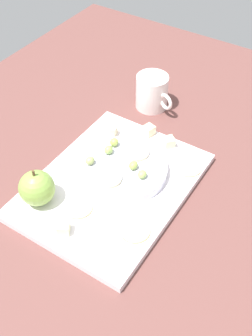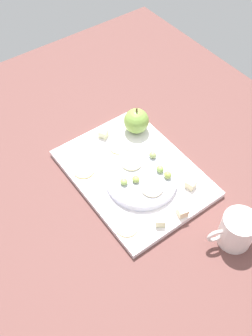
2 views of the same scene
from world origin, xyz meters
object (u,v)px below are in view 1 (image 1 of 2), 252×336
object	(u,v)px
cracker_0	(135,231)
grape_4	(109,150)
grape_1	(133,165)
apple_whole	(37,188)
grape_0	(142,174)
serving_dish	(124,169)
grape_2	(90,161)
cracker_2	(78,208)
apple_slice_0	(108,178)
cheese_cube_2	(149,130)
grape_3	(114,142)
cheese_cube_3	(169,142)
cheese_cube_0	(112,131)
cheese_cube_1	(63,228)
apple_slice_1	(136,152)
platter	(112,185)
cup	(152,92)

from	to	relation	value
cracker_0	grape_4	size ratio (longest dim) A/B	2.80
grape_1	grape_4	distance (cm)	6.44
cracker_0	grape_4	bearing A→B (deg)	48.52
apple_whole	grape_0	size ratio (longest dim) A/B	3.51
apple_whole	grape_1	size ratio (longest dim) A/B	3.51
serving_dish	grape_2	distance (cm)	6.93
cracker_2	grape_4	world-z (taller)	grape_4
grape_1	apple_slice_0	size ratio (longest dim) A/B	0.37
cheese_cube_2	grape_3	world-z (taller)	grape_3
serving_dish	grape_4	bearing A→B (deg)	73.64
cheese_cube_3	cheese_cube_0	bearing A→B (deg)	106.12
cheese_cube_3	cheese_cube_1	bearing A→B (deg)	170.92
grape_1	grape_3	distance (cm)	7.52
grape_0	cheese_cube_0	bearing A→B (deg)	55.71
serving_dish	grape_0	bearing A→B (deg)	-99.51
apple_slice_0	cracker_2	bearing A→B (deg)	167.92
apple_whole	apple_slice_1	size ratio (longest dim) A/B	1.29
platter	grape_2	world-z (taller)	grape_2
cheese_cube_0	cheese_cube_3	distance (cm)	12.78
cheese_cube_1	cracker_2	world-z (taller)	cheese_cube_1
cracker_2	apple_whole	bearing A→B (deg)	107.51
apple_slice_0	cheese_cube_1	bearing A→B (deg)	177.89
cracker_0	apple_slice_1	bearing A→B (deg)	31.02
cheese_cube_1	cracker_2	size ratio (longest dim) A/B	0.40
cheese_cube_2	grape_3	xyz separation A→B (cm)	(-9.01, 3.07, 1.80)
cheese_cube_1	platter	bearing A→B (deg)	-2.36
grape_4	cup	distance (cm)	22.56
cheese_cube_0	grape_3	distance (cm)	6.00
grape_2	grape_3	xyz separation A→B (cm)	(6.98, -1.07, 0.08)
platter	apple_slice_1	world-z (taller)	apple_slice_1
platter	grape_1	bearing A→B (deg)	-29.45
cheese_cube_0	grape_2	bearing A→B (deg)	-167.08
grape_0	cracker_2	bearing A→B (deg)	149.51
grape_4	apple_slice_1	world-z (taller)	grape_4
grape_1	grape_2	size ratio (longest dim) A/B	1.00
cracker_2	apple_slice_0	world-z (taller)	apple_slice_0
cheese_cube_1	grape_0	size ratio (longest dim) A/B	1.13
cheese_cube_3	grape_4	world-z (taller)	grape_4
apple_whole	cheese_cube_3	distance (cm)	29.59
grape_1	cheese_cube_2	bearing A→B (deg)	16.01
cheese_cube_1	cracker_0	world-z (taller)	cheese_cube_1
grape_1	cup	size ratio (longest dim) A/B	0.18
platter	apple_whole	world-z (taller)	apple_whole
cheese_cube_0	cup	bearing A→B (deg)	-4.36
apple_whole	cup	bearing A→B (deg)	-3.20
cracker_0	grape_2	world-z (taller)	grape_2
cheese_cube_2	cup	xyz separation A→B (cm)	(10.88, 5.57, 1.46)
cheese_cube_1	cheese_cube_2	world-z (taller)	same
platter	grape_3	distance (cm)	9.39
grape_4	cup	size ratio (longest dim) A/B	0.18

